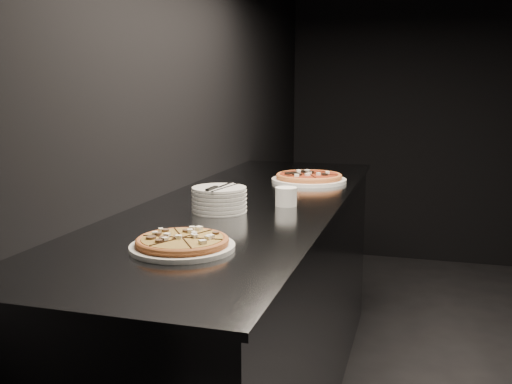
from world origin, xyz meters
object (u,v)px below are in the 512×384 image
(cutlery, at_px, (220,187))
(ramekin, at_px, (286,196))
(pizza_mushroom, at_px, (182,243))
(pizza_tomato, at_px, (309,177))
(counter, at_px, (249,308))
(plate_stack, at_px, (219,199))

(cutlery, distance_m, ramekin, 0.27)
(ramekin, bearing_deg, pizza_mushroom, -101.60)
(ramekin, bearing_deg, pizza_tomato, 92.46)
(counter, relative_size, pizza_mushroom, 8.43)
(counter, relative_size, plate_stack, 12.48)
(pizza_tomato, height_order, ramekin, ramekin)
(plate_stack, distance_m, cutlery, 0.05)
(counter, bearing_deg, pizza_tomato, 73.38)
(cutlery, height_order, ramekin, cutlery)
(pizza_mushroom, bearing_deg, cutlery, 97.69)
(pizza_mushroom, bearing_deg, pizza_tomato, 84.89)
(pizza_mushroom, xyz_separation_m, cutlery, (-0.07, 0.49, 0.07))
(counter, height_order, cutlery, cutlery)
(cutlery, bearing_deg, plate_stack, 121.84)
(pizza_mushroom, bearing_deg, plate_stack, 98.34)
(pizza_mushroom, height_order, plate_stack, plate_stack)
(counter, bearing_deg, cutlery, -96.37)
(pizza_mushroom, relative_size, pizza_tomato, 0.82)
(counter, bearing_deg, plate_stack, -98.54)
(cutlery, bearing_deg, counter, 87.85)
(pizza_tomato, relative_size, ramekin, 4.38)
(counter, bearing_deg, pizza_mushroom, -87.21)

